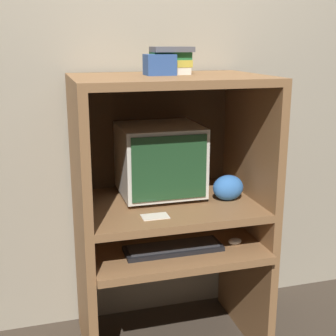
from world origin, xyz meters
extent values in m
cube|color=gray|center=(0.00, 0.70, 1.30)|extent=(6.00, 0.06, 2.60)
cube|color=brown|center=(-0.43, 0.32, 0.30)|extent=(0.04, 0.64, 0.61)
cube|color=brown|center=(0.43, 0.32, 0.30)|extent=(0.04, 0.64, 0.61)
cube|color=brown|center=(0.00, 0.15, 0.59)|extent=(0.82, 0.38, 0.04)
cube|color=brown|center=(-0.43, 0.32, 0.70)|extent=(0.04, 0.64, 0.19)
cube|color=brown|center=(0.43, 0.32, 0.70)|extent=(0.04, 0.64, 0.19)
cube|color=brown|center=(0.00, 0.32, 0.78)|extent=(0.82, 0.64, 0.04)
cube|color=brown|center=(-0.43, 0.32, 1.10)|extent=(0.04, 0.64, 0.61)
cube|color=brown|center=(0.43, 0.32, 1.10)|extent=(0.04, 0.64, 0.61)
cube|color=brown|center=(0.00, 0.32, 1.39)|extent=(0.82, 0.64, 0.04)
cube|color=#48321E|center=(0.00, 0.62, 1.10)|extent=(0.82, 0.01, 0.61)
cylinder|color=beige|center=(-0.02, 0.43, 0.80)|extent=(0.20, 0.20, 0.02)
cube|color=beige|center=(-0.02, 0.43, 0.99)|extent=(0.40, 0.36, 0.34)
cube|color=#1E4223|center=(-0.02, 0.24, 0.99)|extent=(0.36, 0.01, 0.31)
cube|color=black|center=(-0.03, 0.16, 0.62)|extent=(0.46, 0.15, 0.02)
cube|color=#333335|center=(-0.03, 0.16, 0.63)|extent=(0.42, 0.12, 0.01)
ellipsoid|color=#B7B7B7|center=(0.28, 0.15, 0.62)|extent=(0.07, 0.05, 0.03)
ellipsoid|color=#336BB7|center=(0.29, 0.26, 0.86)|extent=(0.15, 0.12, 0.13)
cube|color=beige|center=(0.03, 0.38, 1.42)|extent=(0.16, 0.12, 0.03)
cube|color=gold|center=(0.02, 0.38, 1.45)|extent=(0.19, 0.11, 0.03)
cube|color=#236638|center=(0.03, 0.40, 1.49)|extent=(0.18, 0.12, 0.04)
cube|color=#4C4C51|center=(0.03, 0.38, 1.52)|extent=(0.19, 0.13, 0.02)
cube|color=beige|center=(-0.12, 0.13, 0.80)|extent=(0.12, 0.08, 0.00)
cube|color=navy|center=(-0.04, 0.35, 1.45)|extent=(0.13, 0.11, 0.09)
camera|label=1|loc=(-0.60, -1.77, 1.55)|focal=50.00mm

